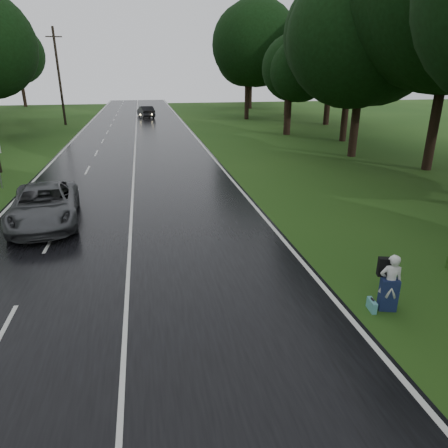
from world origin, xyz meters
The scene contains 13 objects.
ground centered at (0.00, 0.00, 0.00)m, with size 160.00×160.00×0.00m, color #264B16.
road centered at (0.00, 20.00, 0.02)m, with size 12.00×140.00×0.04m, color black.
lane_center centered at (0.00, 20.00, 0.04)m, with size 0.12×140.00×0.01m, color silver.
grey_car centered at (-3.53, 10.05, 0.84)m, with size 2.64×5.74×1.59m, color #4A4C4F.
far_car centered at (1.30, 52.35, 0.82)m, with size 1.65×4.73×1.56m, color black.
hitchhiker centered at (7.01, 1.20, 0.76)m, with size 0.69×0.65×1.64m.
suitcase centered at (6.57, 1.20, 0.16)m, with size 0.13×0.44×0.32m, color #54A0A5.
utility_pole_mid centered at (-8.50, 20.58, 0.00)m, with size 1.80×0.28×9.61m, color black, non-canonical shape.
utility_pole_far centered at (-8.50, 45.94, 0.00)m, with size 1.80×0.28×10.91m, color black, non-canonical shape.
road_sign_b centered at (-7.20, 16.52, 0.00)m, with size 0.62×0.10×2.57m, color white, non-canonical shape.
tree_right_d centered at (16.40, 21.13, 0.00)m, with size 9.09×9.09×14.20m, color black, non-canonical shape.
tree_right_e centered at (15.33, 33.01, 0.00)m, with size 7.57×7.57×11.83m, color black, non-canonical shape.
tree_right_f centered at (14.73, 47.65, 0.00)m, with size 10.48×10.48×16.38m, color black, non-canonical shape.
Camera 1 is at (0.79, -7.32, 6.12)m, focal length 32.37 mm.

